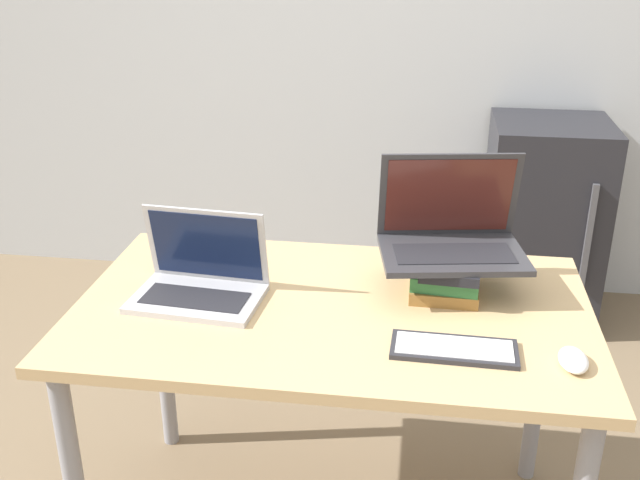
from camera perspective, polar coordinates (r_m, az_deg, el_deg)
desk at (r=1.96m, az=0.92°, el=-7.23°), size 1.31×0.77×0.75m
laptop_left at (r=1.96m, az=-9.12°, el=-3.06°), size 0.34×0.24×0.23m
book_stack at (r=1.99m, az=9.65°, el=-2.65°), size 0.19×0.23×0.10m
laptop_on_books at (r=1.98m, az=9.97°, el=0.44°), size 0.41×0.31×0.26m
wireless_keyboard at (r=1.75m, az=10.17°, el=-8.18°), size 0.29×0.12×0.01m
mouse at (r=1.76m, az=18.74°, el=-8.64°), size 0.06×0.11×0.03m
mini_fridge at (r=3.38m, az=16.56°, el=1.29°), size 0.48×0.49×0.88m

